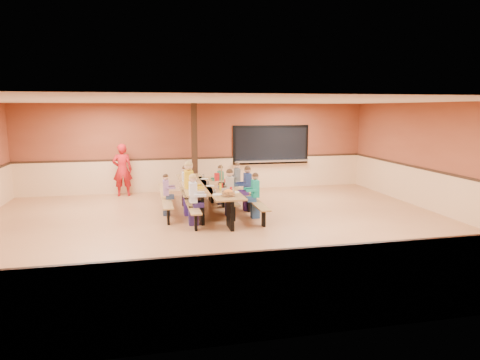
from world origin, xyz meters
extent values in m
plane|color=#985D39|center=(0.00, 0.00, 0.00)|extent=(12.00, 12.00, 0.00)
cube|color=brown|center=(0.00, 5.00, 1.50)|extent=(12.00, 0.04, 3.00)
cube|color=brown|center=(0.00, -5.00, 1.50)|extent=(12.00, 0.04, 3.00)
cube|color=brown|center=(6.00, 0.00, 1.50)|extent=(0.04, 10.00, 3.00)
cube|color=white|center=(0.00, 0.00, 3.00)|extent=(12.00, 10.00, 0.04)
cube|color=black|center=(2.60, 4.97, 1.55)|extent=(2.60, 0.06, 1.20)
cube|color=silver|center=(2.60, 4.88, 0.98)|extent=(2.70, 0.28, 0.06)
cube|color=black|center=(-0.20, 4.40, 1.50)|extent=(0.18, 0.18, 3.00)
cube|color=olive|center=(0.14, 1.57, 0.72)|extent=(0.75, 3.60, 0.04)
cube|color=black|center=(0.14, 0.02, 0.35)|extent=(0.08, 0.60, 0.70)
cube|color=black|center=(0.14, 3.12, 0.35)|extent=(0.08, 0.60, 0.70)
cube|color=olive|center=(-0.68, 1.57, 0.43)|extent=(0.26, 3.60, 0.04)
cube|color=black|center=(-0.68, 1.57, 0.21)|extent=(0.06, 0.18, 0.41)
cube|color=olive|center=(0.97, 1.57, 0.43)|extent=(0.26, 3.60, 0.04)
cube|color=black|center=(0.97, 1.57, 0.21)|extent=(0.06, 0.18, 0.41)
cube|color=olive|center=(-0.46, 2.25, 0.72)|extent=(0.75, 3.60, 0.04)
cube|color=black|center=(-0.46, 0.70, 0.35)|extent=(0.08, 0.60, 0.70)
cube|color=black|center=(-0.46, 3.80, 0.35)|extent=(0.08, 0.60, 0.70)
cube|color=olive|center=(-1.28, 2.25, 0.43)|extent=(0.26, 3.60, 0.04)
cube|color=black|center=(-1.28, 2.25, 0.21)|extent=(0.06, 0.18, 0.41)
cube|color=olive|center=(0.37, 2.25, 0.43)|extent=(0.26, 3.60, 0.04)
cube|color=black|center=(0.37, 2.25, 0.21)|extent=(0.06, 0.18, 0.41)
imported|color=#AD1317|center=(-2.54, 4.55, 0.86)|extent=(0.64, 0.43, 1.71)
cylinder|color=#B3171A|center=(0.24, 2.53, 0.85)|extent=(0.16, 0.16, 0.22)
cube|color=black|center=(0.17, 1.36, 0.80)|extent=(0.10, 0.14, 0.13)
cylinder|color=yellow|center=(0.09, 1.05, 0.82)|extent=(0.06, 0.06, 0.17)
cylinder|color=#B2140F|center=(0.13, 1.08, 0.82)|extent=(0.06, 0.06, 0.17)
cube|color=black|center=(0.25, 1.81, 0.77)|extent=(0.16, 0.16, 0.06)
cube|color=olive|center=(0.25, 1.81, 1.05)|extent=(0.02, 0.09, 0.50)
camera|label=1|loc=(-1.74, -9.70, 2.84)|focal=32.00mm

